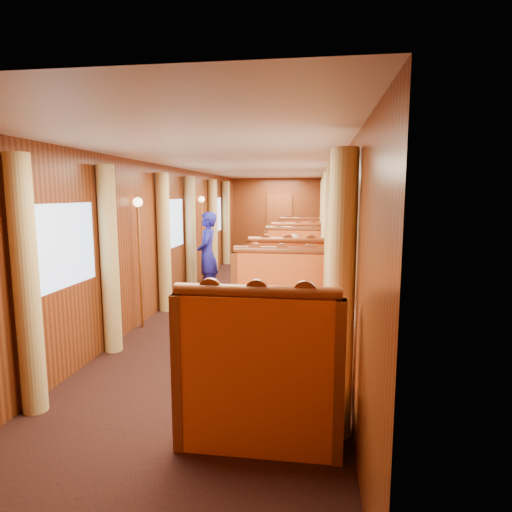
% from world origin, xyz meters
% --- Properties ---
extents(floor, '(3.00, 12.00, 0.01)m').
position_xyz_m(floor, '(0.00, 0.00, 0.00)').
color(floor, black).
rests_on(floor, ground).
extents(ceiling, '(3.00, 12.00, 0.01)m').
position_xyz_m(ceiling, '(0.00, 0.00, 2.50)').
color(ceiling, silver).
rests_on(ceiling, wall_left).
extents(wall_far, '(3.00, 0.01, 2.50)m').
position_xyz_m(wall_far, '(0.00, 6.00, 1.25)').
color(wall_far, brown).
rests_on(wall_far, floor).
extents(wall_near, '(3.00, 0.01, 2.50)m').
position_xyz_m(wall_near, '(0.00, -6.00, 1.25)').
color(wall_near, brown).
rests_on(wall_near, floor).
extents(wall_left, '(0.01, 12.00, 2.50)m').
position_xyz_m(wall_left, '(-1.50, 0.00, 1.25)').
color(wall_left, brown).
rests_on(wall_left, floor).
extents(wall_right, '(0.01, 12.00, 2.50)m').
position_xyz_m(wall_right, '(1.50, 0.00, 1.25)').
color(wall_right, brown).
rests_on(wall_right, floor).
extents(doorway_far, '(0.80, 0.04, 2.00)m').
position_xyz_m(doorway_far, '(0.00, 5.97, 1.00)').
color(doorway_far, brown).
rests_on(doorway_far, floor).
extents(table_near, '(1.05, 0.72, 0.75)m').
position_xyz_m(table_near, '(0.75, -3.50, 0.38)').
color(table_near, white).
rests_on(table_near, floor).
extents(banquette_near_fwd, '(1.30, 0.55, 1.34)m').
position_xyz_m(banquette_near_fwd, '(0.75, -4.51, 0.42)').
color(banquette_near_fwd, '#B22C13').
rests_on(banquette_near_fwd, floor).
extents(banquette_near_aft, '(1.30, 0.55, 1.34)m').
position_xyz_m(banquette_near_aft, '(0.75, -2.49, 0.42)').
color(banquette_near_aft, '#B22C13').
rests_on(banquette_near_aft, floor).
extents(table_mid, '(1.05, 0.72, 0.75)m').
position_xyz_m(table_mid, '(0.75, 0.00, 0.38)').
color(table_mid, white).
rests_on(table_mid, floor).
extents(banquette_mid_fwd, '(1.30, 0.55, 1.34)m').
position_xyz_m(banquette_mid_fwd, '(0.75, -1.01, 0.42)').
color(banquette_mid_fwd, '#B22C13').
rests_on(banquette_mid_fwd, floor).
extents(banquette_mid_aft, '(1.30, 0.55, 1.34)m').
position_xyz_m(banquette_mid_aft, '(0.75, 1.01, 0.42)').
color(banquette_mid_aft, '#B22C13').
rests_on(banquette_mid_aft, floor).
extents(table_far, '(1.05, 0.72, 0.75)m').
position_xyz_m(table_far, '(0.75, 3.50, 0.38)').
color(table_far, white).
rests_on(table_far, floor).
extents(banquette_far_fwd, '(1.30, 0.55, 1.34)m').
position_xyz_m(banquette_far_fwd, '(0.75, 2.49, 0.42)').
color(banquette_far_fwd, '#B22C13').
rests_on(banquette_far_fwd, floor).
extents(banquette_far_aft, '(1.30, 0.55, 1.34)m').
position_xyz_m(banquette_far_aft, '(0.75, 4.51, 0.42)').
color(banquette_far_aft, '#B22C13').
rests_on(banquette_far_aft, floor).
extents(tea_tray, '(0.38, 0.32, 0.01)m').
position_xyz_m(tea_tray, '(0.63, -3.58, 0.76)').
color(tea_tray, silver).
rests_on(tea_tray, table_near).
extents(teapot_left, '(0.21, 0.17, 0.15)m').
position_xyz_m(teapot_left, '(0.60, -3.64, 0.82)').
color(teapot_left, silver).
rests_on(teapot_left, tea_tray).
extents(teapot_right, '(0.18, 0.14, 0.13)m').
position_xyz_m(teapot_right, '(0.74, -3.62, 0.81)').
color(teapot_right, silver).
rests_on(teapot_right, tea_tray).
extents(teapot_back, '(0.17, 0.14, 0.14)m').
position_xyz_m(teapot_back, '(0.66, -3.47, 0.82)').
color(teapot_back, silver).
rests_on(teapot_back, tea_tray).
extents(fruit_plate, '(0.23, 0.23, 0.05)m').
position_xyz_m(fruit_plate, '(1.06, -3.58, 0.77)').
color(fruit_plate, white).
rests_on(fruit_plate, table_near).
extents(cup_inboard, '(0.08, 0.08, 0.26)m').
position_xyz_m(cup_inboard, '(0.40, -3.37, 0.86)').
color(cup_inboard, white).
rests_on(cup_inboard, table_near).
extents(cup_outboard, '(0.08, 0.08, 0.26)m').
position_xyz_m(cup_outboard, '(0.46, -3.28, 0.86)').
color(cup_outboard, white).
rests_on(cup_outboard, table_near).
extents(rose_vase_mid, '(0.06, 0.06, 0.36)m').
position_xyz_m(rose_vase_mid, '(0.72, -0.02, 0.93)').
color(rose_vase_mid, silver).
rests_on(rose_vase_mid, table_mid).
extents(rose_vase_far, '(0.06, 0.06, 0.36)m').
position_xyz_m(rose_vase_far, '(0.74, 3.48, 0.93)').
color(rose_vase_far, silver).
rests_on(rose_vase_far, table_far).
extents(window_left_near, '(0.01, 1.20, 0.90)m').
position_xyz_m(window_left_near, '(-1.49, -3.50, 1.45)').
color(window_left_near, '#92ADD2').
rests_on(window_left_near, wall_left).
extents(curtain_left_near_a, '(0.22, 0.22, 2.35)m').
position_xyz_m(curtain_left_near_a, '(-1.38, -4.28, 1.18)').
color(curtain_left_near_a, tan).
rests_on(curtain_left_near_a, floor).
extents(curtain_left_near_b, '(0.22, 0.22, 2.35)m').
position_xyz_m(curtain_left_near_b, '(-1.38, -2.72, 1.18)').
color(curtain_left_near_b, tan).
rests_on(curtain_left_near_b, floor).
extents(window_right_near, '(0.01, 1.20, 0.90)m').
position_xyz_m(window_right_near, '(1.49, -3.50, 1.45)').
color(window_right_near, '#92ADD2').
rests_on(window_right_near, wall_right).
extents(curtain_right_near_a, '(0.22, 0.22, 2.35)m').
position_xyz_m(curtain_right_near_a, '(1.38, -4.28, 1.18)').
color(curtain_right_near_a, tan).
rests_on(curtain_right_near_a, floor).
extents(curtain_right_near_b, '(0.22, 0.22, 2.35)m').
position_xyz_m(curtain_right_near_b, '(1.38, -2.72, 1.18)').
color(curtain_right_near_b, tan).
rests_on(curtain_right_near_b, floor).
extents(window_left_mid, '(0.01, 1.20, 0.90)m').
position_xyz_m(window_left_mid, '(-1.49, 0.00, 1.45)').
color(window_left_mid, '#92ADD2').
rests_on(window_left_mid, wall_left).
extents(curtain_left_mid_a, '(0.22, 0.22, 2.35)m').
position_xyz_m(curtain_left_mid_a, '(-1.38, -0.78, 1.18)').
color(curtain_left_mid_a, tan).
rests_on(curtain_left_mid_a, floor).
extents(curtain_left_mid_b, '(0.22, 0.22, 2.35)m').
position_xyz_m(curtain_left_mid_b, '(-1.38, 0.78, 1.18)').
color(curtain_left_mid_b, tan).
rests_on(curtain_left_mid_b, floor).
extents(window_right_mid, '(0.01, 1.20, 0.90)m').
position_xyz_m(window_right_mid, '(1.49, 0.00, 1.45)').
color(window_right_mid, '#92ADD2').
rests_on(window_right_mid, wall_right).
extents(curtain_right_mid_a, '(0.22, 0.22, 2.35)m').
position_xyz_m(curtain_right_mid_a, '(1.38, -0.78, 1.18)').
color(curtain_right_mid_a, tan).
rests_on(curtain_right_mid_a, floor).
extents(curtain_right_mid_b, '(0.22, 0.22, 2.35)m').
position_xyz_m(curtain_right_mid_b, '(1.38, 0.78, 1.18)').
color(curtain_right_mid_b, tan).
rests_on(curtain_right_mid_b, floor).
extents(window_left_far, '(0.01, 1.20, 0.90)m').
position_xyz_m(window_left_far, '(-1.49, 3.50, 1.45)').
color(window_left_far, '#92ADD2').
rests_on(window_left_far, wall_left).
extents(curtain_left_far_a, '(0.22, 0.22, 2.35)m').
position_xyz_m(curtain_left_far_a, '(-1.38, 2.72, 1.18)').
color(curtain_left_far_a, tan).
rests_on(curtain_left_far_a, floor).
extents(curtain_left_far_b, '(0.22, 0.22, 2.35)m').
position_xyz_m(curtain_left_far_b, '(-1.38, 4.28, 1.18)').
color(curtain_left_far_b, tan).
rests_on(curtain_left_far_b, floor).
extents(window_right_far, '(0.01, 1.20, 0.90)m').
position_xyz_m(window_right_far, '(1.49, 3.50, 1.45)').
color(window_right_far, '#92ADD2').
rests_on(window_right_far, wall_right).
extents(curtain_right_far_a, '(0.22, 0.22, 2.35)m').
position_xyz_m(curtain_right_far_a, '(1.38, 2.72, 1.18)').
color(curtain_right_far_a, tan).
rests_on(curtain_right_far_a, floor).
extents(curtain_right_far_b, '(0.22, 0.22, 2.35)m').
position_xyz_m(curtain_right_far_b, '(1.38, 4.28, 1.18)').
color(curtain_right_far_b, tan).
rests_on(curtain_right_far_b, floor).
extents(sconce_left_fore, '(0.14, 0.14, 1.95)m').
position_xyz_m(sconce_left_fore, '(-1.40, -1.75, 1.38)').
color(sconce_left_fore, '#BF8C3F').
rests_on(sconce_left_fore, floor).
extents(sconce_right_fore, '(0.14, 0.14, 1.95)m').
position_xyz_m(sconce_right_fore, '(1.40, -1.75, 1.38)').
color(sconce_right_fore, '#BF8C3F').
rests_on(sconce_right_fore, floor).
extents(sconce_left_aft, '(0.14, 0.14, 1.95)m').
position_xyz_m(sconce_left_aft, '(-1.40, 1.75, 1.38)').
color(sconce_left_aft, '#BF8C3F').
rests_on(sconce_left_aft, floor).
extents(sconce_right_aft, '(0.14, 0.14, 1.95)m').
position_xyz_m(sconce_right_aft, '(1.40, 1.75, 1.38)').
color(sconce_right_aft, '#BF8C3F').
rests_on(sconce_right_aft, floor).
extents(steward, '(0.49, 0.66, 1.65)m').
position_xyz_m(steward, '(-0.93, 0.38, 0.83)').
color(steward, navy).
rests_on(steward, floor).
extents(passenger, '(0.40, 0.44, 0.76)m').
position_xyz_m(passenger, '(0.75, 0.78, 0.74)').
color(passenger, beige).
rests_on(passenger, banquette_mid_aft).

